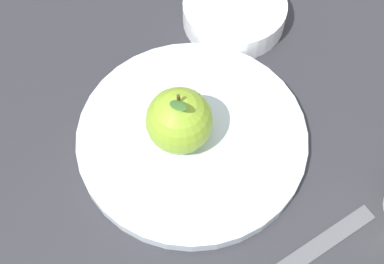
% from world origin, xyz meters
% --- Properties ---
extents(ground_plane, '(2.40, 2.40, 0.00)m').
position_xyz_m(ground_plane, '(0.00, 0.00, 0.00)').
color(ground_plane, '#2D2D33').
extents(dinner_plate, '(0.27, 0.27, 0.02)m').
position_xyz_m(dinner_plate, '(-0.03, -0.01, 0.01)').
color(dinner_plate, silver).
rests_on(dinner_plate, ground_plane).
extents(apple, '(0.07, 0.07, 0.09)m').
position_xyz_m(apple, '(-0.03, -0.02, 0.05)').
color(apple, '#8CB22D').
rests_on(apple, dinner_plate).
extents(side_bowl, '(0.14, 0.14, 0.03)m').
position_xyz_m(side_bowl, '(-0.22, 0.05, 0.02)').
color(side_bowl, white).
rests_on(side_bowl, ground_plane).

